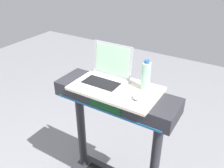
% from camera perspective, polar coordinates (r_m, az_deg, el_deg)
% --- Properties ---
extents(desk_board, '(0.61, 0.36, 0.02)m').
position_cam_1_polar(desk_board, '(1.66, 0.90, -1.09)').
color(desk_board, beige).
rests_on(desk_board, treadmill_base).
extents(laptop, '(0.31, 0.27, 0.26)m').
position_cam_1_polar(laptop, '(1.70, -1.50, 2.09)').
color(laptop, '#B7B7BC').
rests_on(laptop, desk_board).
extents(computer_mouse, '(0.09, 0.11, 0.03)m').
position_cam_1_polar(computer_mouse, '(1.54, 6.02, -2.76)').
color(computer_mouse, '#B2B2B7').
rests_on(computer_mouse, desk_board).
extents(water_bottle, '(0.06, 0.06, 0.22)m').
position_cam_1_polar(water_bottle, '(1.60, 8.05, 1.92)').
color(water_bottle, '#9EDBB2').
rests_on(water_bottle, desk_board).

